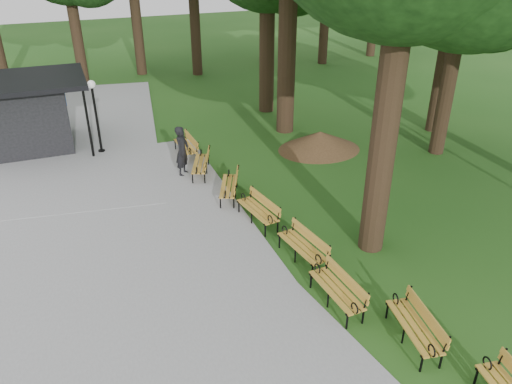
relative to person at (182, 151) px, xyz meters
name	(u,v)px	position (x,y,z in m)	size (l,w,h in m)	color
ground	(300,279)	(1.06, -7.46, -0.96)	(100.00, 100.00, 0.00)	#1F4E16
path	(127,253)	(-2.94, -4.46, -0.93)	(12.00, 38.00, 0.06)	gray
person	(182,151)	(0.00, 0.00, 0.00)	(0.70, 0.46, 1.92)	black
kiosk	(21,114)	(-5.39, 5.22, 0.54)	(4.79, 4.17, 3.00)	black
lamp_post	(94,101)	(-2.57, 3.47, 1.24)	(0.32, 0.32, 3.04)	black
dirt_mound	(320,141)	(5.96, 0.14, -0.56)	(2.99, 2.99, 0.81)	#47301C
bench_1	(414,326)	(2.27, -10.43, -0.52)	(1.90, 0.64, 0.88)	gold
bench_2	(336,290)	(1.37, -8.69, -0.52)	(1.90, 0.64, 0.88)	gold
bench_3	(302,247)	(1.49, -6.70, -0.52)	(1.90, 0.64, 0.88)	gold
bench_4	(258,210)	(1.17, -4.36, -0.52)	(1.90, 0.64, 0.88)	gold
bench_5	(229,186)	(0.92, -2.42, -0.52)	(1.90, 0.64, 0.88)	gold
bench_6	(200,164)	(0.60, -0.25, -0.52)	(1.90, 0.64, 0.88)	gold
bench_7	(186,146)	(0.57, 1.67, -0.52)	(1.90, 0.64, 0.88)	gold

